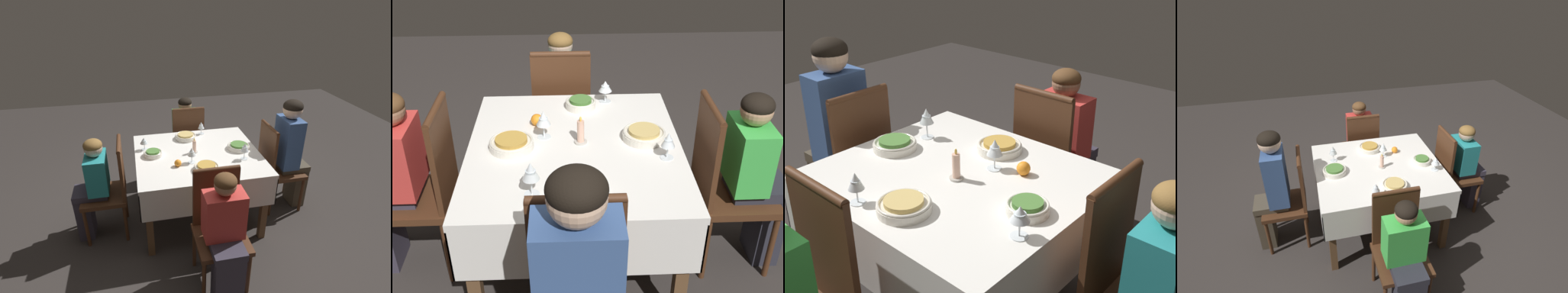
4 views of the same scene
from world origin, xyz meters
TOP-DOWN VIEW (x-y plane):
  - ground_plane at (0.00, 0.00)m, footprint 8.00×8.00m
  - dining_table at (0.00, 0.00)m, footprint 1.20×1.08m
  - chair_east at (0.84, -0.01)m, footprint 0.41×0.40m
  - chair_south at (-0.00, -0.78)m, footprint 0.40×0.41m
  - chair_west at (-0.84, -0.07)m, footprint 0.41×0.40m
  - chair_north at (0.04, 0.78)m, footprint 0.40×0.41m
  - person_adult_denim at (0.99, -0.01)m, footprint 0.34×0.30m
  - person_child_red at (-0.00, -0.95)m, footprint 0.30×0.33m
  - person_child_teal at (-1.01, -0.07)m, footprint 0.33×0.30m
  - person_child_green at (0.04, 0.95)m, footprint 0.30×0.33m
  - bowl_east at (0.42, 0.01)m, footprint 0.22×0.22m
  - wine_glass_east at (0.40, -0.19)m, footprint 0.07×0.07m
  - bowl_south at (0.01, -0.32)m, footprint 0.22×0.22m
  - wine_glass_south at (-0.09, -0.16)m, footprint 0.08×0.08m
  - bowl_west at (-0.43, 0.04)m, footprint 0.17×0.17m
  - wine_glass_west at (-0.50, 0.19)m, footprint 0.08×0.08m
  - bowl_north at (-0.05, 0.36)m, footprint 0.22×0.22m
  - wine_glass_north at (0.14, 0.44)m, footprint 0.07×0.07m
  - candle_centerpiece at (-0.03, 0.03)m, footprint 0.06×0.06m
  - orange_fruit at (-0.23, -0.20)m, footprint 0.06×0.06m

SIDE VIEW (x-z plane):
  - ground_plane at x=0.00m, z-range 0.00..0.00m
  - chair_east at x=0.84m, z-range 0.04..1.00m
  - chair_south at x=0.00m, z-range 0.04..1.00m
  - chair_west at x=-0.84m, z-range 0.04..1.00m
  - chair_north at x=0.04m, z-range 0.04..1.00m
  - person_child_teal at x=-1.01m, z-range 0.05..1.06m
  - person_child_green at x=0.04m, z-range 0.05..1.07m
  - person_child_red at x=0.00m, z-range 0.05..1.09m
  - dining_table at x=0.00m, z-range 0.27..1.00m
  - person_adult_denim at x=0.99m, z-range 0.08..1.30m
  - bowl_south at x=0.01m, z-range 0.73..0.79m
  - bowl_north at x=-0.05m, z-range 0.73..0.79m
  - bowl_east at x=0.42m, z-range 0.73..0.79m
  - bowl_west at x=-0.43m, z-range 0.73..0.79m
  - orange_fruit at x=-0.23m, z-range 0.73..0.80m
  - candle_centerpiece at x=-0.03m, z-range 0.71..0.86m
  - wine_glass_west at x=-0.50m, z-range 0.76..0.89m
  - wine_glass_north at x=0.14m, z-range 0.76..0.90m
  - wine_glass_south at x=-0.09m, z-range 0.76..0.91m
  - wine_glass_east at x=0.40m, z-range 0.77..0.93m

